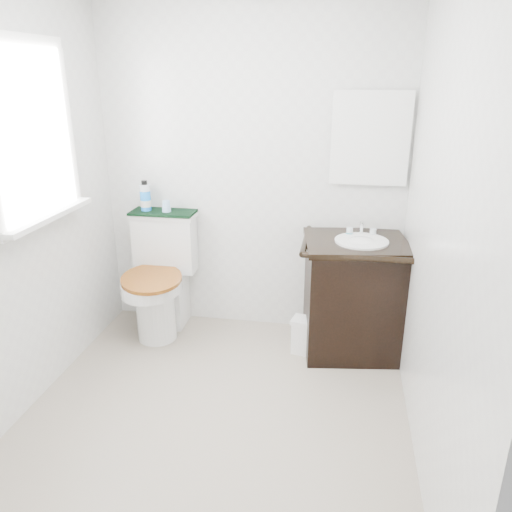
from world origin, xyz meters
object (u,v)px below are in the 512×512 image
(trash_bin, at_px, (305,335))
(mouthwash_bottle, at_px, (145,197))
(vanity, at_px, (353,294))
(toilet, at_px, (161,283))
(cup, at_px, (166,206))

(trash_bin, relative_size, mouthwash_bottle, 1.16)
(mouthwash_bottle, bearing_deg, vanity, -7.04)
(toilet, height_order, trash_bin, toilet)
(vanity, xyz_separation_m, mouthwash_bottle, (-1.54, 0.19, 0.57))
(vanity, xyz_separation_m, trash_bin, (-0.32, -0.10, -0.30))
(toilet, xyz_separation_m, trash_bin, (1.09, -0.16, -0.25))
(mouthwash_bottle, bearing_deg, cup, -3.86)
(trash_bin, bearing_deg, mouthwash_bottle, 166.51)
(toilet, relative_size, mouthwash_bottle, 3.98)
(mouthwash_bottle, xyz_separation_m, cup, (0.16, -0.01, -0.06))
(mouthwash_bottle, bearing_deg, trash_bin, -13.49)
(vanity, bearing_deg, toilet, 177.58)
(trash_bin, bearing_deg, cup, 165.10)
(cup, bearing_deg, trash_bin, -14.90)
(mouthwash_bottle, distance_m, cup, 0.17)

